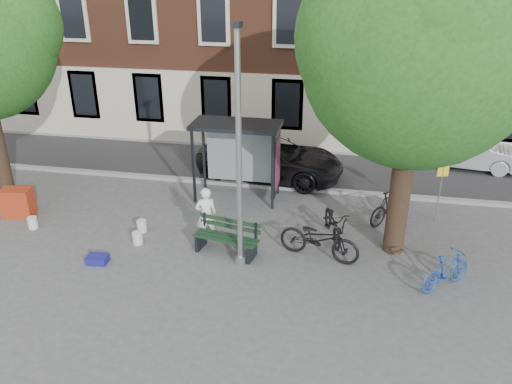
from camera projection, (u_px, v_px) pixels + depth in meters
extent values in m
plane|color=#4C4C4F|center=(241.00, 264.00, 13.22)|extent=(90.00, 90.00, 0.00)
cube|color=#28282B|center=(279.00, 167.00, 19.47)|extent=(40.00, 4.00, 0.01)
cube|color=gray|center=(271.00, 186.00, 17.66)|extent=(40.00, 0.25, 0.12)
cube|color=gray|center=(286.00, 149.00, 21.23)|extent=(40.00, 0.25, 0.12)
cylinder|color=#9EA0A3|center=(239.00, 158.00, 11.97)|extent=(0.14, 0.14, 6.00)
cylinder|color=#9EA0A3|center=(240.00, 260.00, 13.17)|extent=(0.28, 0.28, 0.24)
cube|color=#1E2328|center=(237.00, 25.00, 10.70)|extent=(0.18, 0.35, 0.12)
cylinder|color=black|center=(400.00, 194.00, 13.16)|extent=(0.56, 0.56, 3.40)
sphere|color=#204F17|center=(419.00, 50.00, 11.62)|extent=(5.60, 5.60, 5.60)
sphere|color=#204F17|center=(460.00, 27.00, 11.61)|extent=(3.92, 3.92, 3.92)
sphere|color=#204F17|center=(386.00, 38.00, 11.36)|extent=(4.20, 4.20, 4.20)
sphere|color=#204F17|center=(437.00, 28.00, 10.53)|extent=(3.64, 3.64, 3.64)
sphere|color=#204F17|center=(6.00, 26.00, 15.36)|extent=(3.36, 3.36, 3.36)
cube|color=#1E2328|center=(193.00, 167.00, 16.13)|extent=(0.08, 0.08, 2.50)
cube|color=#1E2328|center=(273.00, 173.00, 15.68)|extent=(0.08, 0.08, 2.50)
cube|color=#1E2328|center=(204.00, 154.00, 17.20)|extent=(0.08, 0.08, 2.50)
cube|color=#1E2328|center=(278.00, 159.00, 16.75)|extent=(0.08, 0.08, 2.50)
cube|color=#1E2328|center=(236.00, 125.00, 15.90)|extent=(2.85, 1.45, 0.12)
cube|color=#8C999E|center=(241.00, 153.00, 16.93)|extent=(2.34, 0.04, 2.00)
cube|color=#1E2328|center=(276.00, 162.00, 16.17)|extent=(0.12, 1.14, 2.12)
cube|color=#D84C19|center=(278.00, 163.00, 16.15)|extent=(0.02, 0.90, 1.62)
imported|color=white|center=(206.00, 215.00, 13.98)|extent=(0.71, 0.61, 1.65)
cube|color=#1E2328|center=(201.00, 241.00, 13.86)|extent=(0.20, 0.57, 0.46)
cube|color=#1E2328|center=(252.00, 252.00, 13.32)|extent=(0.20, 0.57, 0.46)
cube|color=#16321D|center=(223.00, 241.00, 13.33)|extent=(1.79, 0.49, 0.04)
cube|color=#16321D|center=(226.00, 238.00, 13.49)|extent=(1.79, 0.49, 0.04)
cube|color=#16321D|center=(229.00, 235.00, 13.64)|extent=(1.79, 0.49, 0.04)
cube|color=#16321D|center=(230.00, 227.00, 13.64)|extent=(1.77, 0.42, 0.10)
cube|color=#16321D|center=(230.00, 221.00, 13.57)|extent=(1.77, 0.42, 0.10)
imported|color=black|center=(319.00, 239.00, 13.26)|extent=(2.33, 1.29, 1.16)
imported|color=#1B4599|center=(446.00, 270.00, 12.06)|extent=(1.52, 1.42, 0.97)
imported|color=black|center=(333.00, 223.00, 14.24)|extent=(1.13, 2.02, 1.00)
imported|color=black|center=(390.00, 206.00, 15.13)|extent=(1.59, 1.70, 1.09)
imported|color=black|center=(271.00, 158.00, 18.30)|extent=(5.53, 3.02, 1.47)
imported|color=#B8BAC1|center=(467.00, 151.00, 19.22)|extent=(4.23, 1.94, 1.34)
cube|color=#A63016|center=(18.00, 202.00, 15.58)|extent=(1.00, 0.77, 0.90)
cube|color=navy|center=(97.00, 259.00, 13.23)|extent=(0.58, 0.44, 0.20)
cylinder|color=silver|center=(33.00, 223.00, 14.93)|extent=(0.31, 0.31, 0.36)
cylinder|color=silver|center=(138.00, 238.00, 14.09)|extent=(0.36, 0.36, 0.36)
cylinder|color=silver|center=(142.00, 226.00, 14.74)|extent=(0.36, 0.36, 0.36)
cylinder|color=#9EA0A3|center=(439.00, 194.00, 15.00)|extent=(0.04, 0.04, 1.89)
cube|color=yellow|center=(443.00, 169.00, 14.67)|extent=(0.33, 0.11, 0.44)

